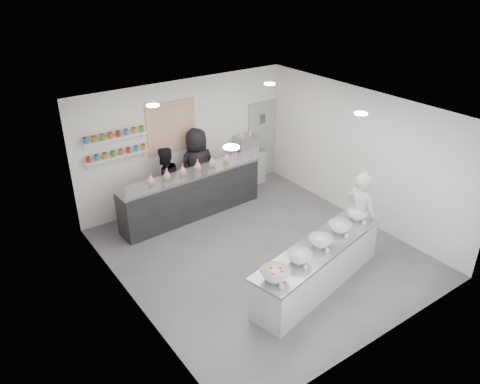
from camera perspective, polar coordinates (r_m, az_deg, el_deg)
name	(u,v)px	position (r m, az deg, el deg)	size (l,w,h in m)	color
floor	(261,253)	(9.76, 2.56, -7.38)	(6.00, 6.00, 0.00)	#515156
ceiling	(264,112)	(8.43, 2.98, 9.68)	(6.00, 6.00, 0.00)	white
back_wall	(185,142)	(11.30, -6.69, 6.07)	(5.50, 5.50, 0.00)	white
left_wall	(128,232)	(7.80, -13.45, -4.73)	(6.00, 6.00, 0.00)	white
right_wall	(360,156)	(10.77, 14.41, 4.30)	(6.00, 6.00, 0.00)	white
back_door	(262,140)	(12.62, 2.66, 6.32)	(0.88, 0.04, 2.10)	gray
pattern_panel	(171,127)	(10.97, -8.35, 7.82)	(1.25, 0.03, 1.20)	#C7572E
jar_shelf_lower	(117,156)	(10.51, -14.79, 4.28)	(1.45, 0.22, 0.04)	silver
jar_shelf_upper	(114,138)	(10.36, -15.06, 6.42)	(1.45, 0.22, 0.04)	silver
preserve_jars	(116,144)	(10.39, -14.92, 5.66)	(1.45, 0.10, 0.56)	red
downlight_0	(231,147)	(6.89, -1.07, 5.49)	(0.24, 0.24, 0.02)	white
downlight_1	(361,113)	(8.69, 14.53, 9.26)	(0.24, 0.24, 0.02)	white
downlight_2	(153,105)	(9.05, -10.60, 10.34)	(0.24, 0.24, 0.02)	white
downlight_3	(269,84)	(10.48, 3.62, 13.02)	(0.24, 0.24, 0.02)	white
prep_counter	(318,266)	(8.74, 9.54, -8.87)	(3.20, 0.73, 0.87)	#A0A09B
back_bar	(192,194)	(10.86, -5.91, -0.29)	(3.54, 0.65, 1.10)	black
sneeze_guard	(198,171)	(10.32, -5.16, 2.52)	(3.49, 0.01, 0.30)	white
espresso_ledge	(243,169)	(12.29, 0.38, 2.78)	(1.24, 0.39, 0.92)	#A0A09B
espresso_machine	(246,144)	(12.07, 0.70, 5.83)	(0.58, 0.40, 0.45)	#93969E
cup_stacks	(233,150)	(11.87, -0.88, 5.18)	(0.24, 0.24, 0.34)	tan
prep_bowls	(321,242)	(8.45, 9.81, -5.99)	(3.04, 0.54, 0.18)	white
label_cards	(337,261)	(8.12, 11.80, -8.18)	(2.66, 0.04, 0.07)	white
cookie_bags	(190,167)	(10.57, -6.09, 3.02)	(2.16, 0.16, 0.28)	pink
woman_prep	(360,213)	(9.62, 14.40, -2.55)	(0.66, 0.43, 1.80)	silver
staff_left	(165,182)	(10.90, -9.10, 1.26)	(0.81, 0.63, 1.66)	black
staff_right	(197,167)	(11.21, -5.21, 3.00)	(0.94, 0.61, 1.93)	black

